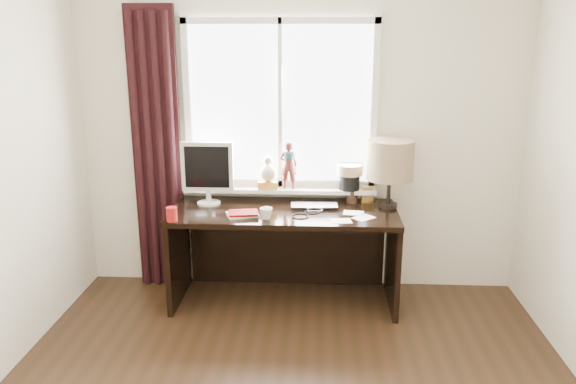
# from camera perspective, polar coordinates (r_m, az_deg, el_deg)

# --- Properties ---
(wall_back) EXTENTS (3.50, 0.00, 2.60)m
(wall_back) POSITION_cam_1_polar(r_m,az_deg,el_deg) (4.45, 1.19, 6.34)
(wall_back) COLOR beige
(wall_back) RESTS_ON ground
(laptop) EXTENTS (0.36, 0.24, 0.03)m
(laptop) POSITION_cam_1_polar(r_m,az_deg,el_deg) (4.28, 2.73, -1.44)
(laptop) COLOR silver
(laptop) RESTS_ON desk
(mug) EXTENTS (0.12, 0.11, 0.09)m
(mug) POSITION_cam_1_polar(r_m,az_deg,el_deg) (4.02, -2.24, -2.15)
(mug) COLOR white
(mug) RESTS_ON desk
(red_cup) EXTENTS (0.08, 0.08, 0.10)m
(red_cup) POSITION_cam_1_polar(r_m,az_deg,el_deg) (4.05, -11.72, -2.22)
(red_cup) COLOR maroon
(red_cup) RESTS_ON desk
(window) EXTENTS (1.52, 0.22, 1.40)m
(window) POSITION_cam_1_polar(r_m,az_deg,el_deg) (4.41, -0.64, 6.29)
(window) COLOR white
(window) RESTS_ON ground
(curtain) EXTENTS (0.38, 0.09, 2.25)m
(curtain) POSITION_cam_1_polar(r_m,az_deg,el_deg) (4.58, -13.21, 3.82)
(curtain) COLOR black
(curtain) RESTS_ON floor
(desk) EXTENTS (1.70, 0.70, 0.75)m
(desk) POSITION_cam_1_polar(r_m,az_deg,el_deg) (4.40, -0.31, -4.50)
(desk) COLOR black
(desk) RESTS_ON floor
(monitor) EXTENTS (0.40, 0.18, 0.49)m
(monitor) POSITION_cam_1_polar(r_m,az_deg,el_deg) (4.35, -8.19, 2.29)
(monitor) COLOR beige
(monitor) RESTS_ON desk
(notebook_stack) EXTENTS (0.26, 0.23, 0.03)m
(notebook_stack) POSITION_cam_1_polar(r_m,az_deg,el_deg) (4.10, -4.61, -2.23)
(notebook_stack) COLOR beige
(notebook_stack) RESTS_ON desk
(brush_holder) EXTENTS (0.09, 0.09, 0.25)m
(brush_holder) POSITION_cam_1_polar(r_m,az_deg,el_deg) (4.43, 6.50, -0.29)
(brush_holder) COLOR black
(brush_holder) RESTS_ON desk
(icon_frame) EXTENTS (0.10, 0.04, 0.13)m
(icon_frame) POSITION_cam_1_polar(r_m,az_deg,el_deg) (4.45, 8.12, -0.24)
(icon_frame) COLOR gold
(icon_frame) RESTS_ON desk
(table_lamp) EXTENTS (0.35, 0.35, 0.52)m
(table_lamp) POSITION_cam_1_polar(r_m,az_deg,el_deg) (4.28, 10.34, 3.15)
(table_lamp) COLOR black
(table_lamp) RESTS_ON desk
(loose_papers) EXTENTS (0.34, 0.32, 0.00)m
(loose_papers) POSITION_cam_1_polar(r_m,az_deg,el_deg) (4.09, 6.59, -2.55)
(loose_papers) COLOR white
(loose_papers) RESTS_ON desk
(desk_cables) EXTENTS (0.29, 0.34, 0.01)m
(desk_cables) POSITION_cam_1_polar(r_m,az_deg,el_deg) (4.15, 2.10, -2.14)
(desk_cables) COLOR black
(desk_cables) RESTS_ON desk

